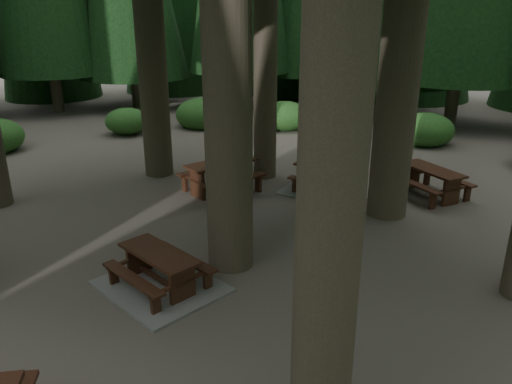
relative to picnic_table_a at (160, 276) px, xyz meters
The scene contains 6 objects.
ground 1.24m from the picnic_table_a, 104.85° to the left, with size 80.00×80.00×0.00m, color #574F46.
picnic_table_a is the anchor object (origin of this frame).
picnic_table_b 4.93m from the picnic_table_a, 114.88° to the left, with size 1.99×2.23×0.81m.
picnic_table_c 6.00m from the picnic_table_a, 87.60° to the left, with size 2.26×1.91×0.73m.
picnic_table_d 7.58m from the picnic_table_a, 69.85° to the left, with size 2.18×2.06×0.74m.
shrub_ring 1.98m from the picnic_table_a, 78.53° to the left, with size 23.86×24.64×1.49m.
Camera 1 is at (5.83, -6.54, 4.53)m, focal length 35.00 mm.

